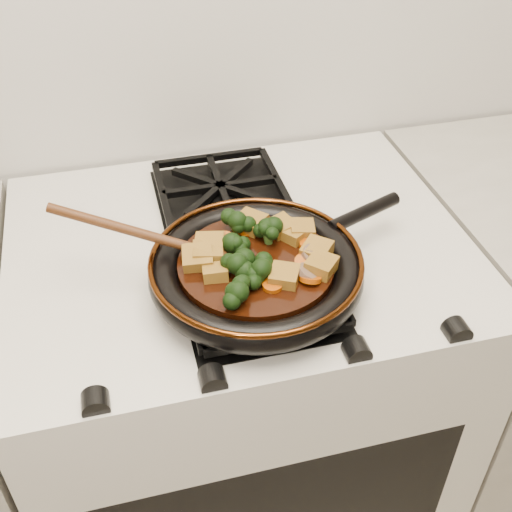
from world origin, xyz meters
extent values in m
cube|color=beige|center=(0.00, 1.69, 0.45)|extent=(0.76, 0.60, 0.90)
cylinder|color=black|center=(0.00, 1.57, 0.93)|extent=(0.29, 0.29, 0.01)
torus|color=black|center=(0.00, 1.57, 0.94)|extent=(0.32, 0.32, 0.04)
torus|color=#46200A|center=(0.00, 1.57, 0.96)|extent=(0.31, 0.31, 0.01)
cylinder|color=black|center=(0.20, 1.64, 0.96)|extent=(0.14, 0.07, 0.02)
cylinder|color=black|center=(0.00, 1.57, 0.95)|extent=(0.23, 0.23, 0.02)
cube|color=brown|center=(0.09, 1.56, 0.97)|extent=(0.06, 0.06, 0.02)
cube|color=brown|center=(0.01, 1.65, 0.97)|extent=(0.06, 0.06, 0.02)
cube|color=brown|center=(0.08, 1.52, 0.97)|extent=(0.06, 0.06, 0.03)
cube|color=brown|center=(0.03, 1.52, 0.97)|extent=(0.05, 0.05, 0.02)
cube|color=brown|center=(0.05, 1.63, 0.97)|extent=(0.05, 0.05, 0.03)
cube|color=brown|center=(-0.07, 1.55, 0.97)|extent=(0.04, 0.04, 0.02)
cube|color=brown|center=(0.08, 1.61, 0.97)|extent=(0.04, 0.05, 0.02)
cube|color=brown|center=(-0.07, 1.59, 0.97)|extent=(0.05, 0.05, 0.03)
cube|color=brown|center=(-0.06, 1.61, 0.97)|extent=(0.05, 0.05, 0.03)
cube|color=brown|center=(-0.08, 1.58, 0.97)|extent=(0.05, 0.05, 0.03)
cube|color=brown|center=(0.07, 1.61, 0.97)|extent=(0.05, 0.05, 0.02)
cylinder|color=#A53F04|center=(0.01, 1.51, 0.96)|extent=(0.03, 0.03, 0.01)
cylinder|color=#A53F04|center=(0.06, 1.54, 0.96)|extent=(0.03, 0.03, 0.02)
cylinder|color=#A53F04|center=(0.00, 1.64, 0.96)|extent=(0.03, 0.03, 0.02)
cylinder|color=#A53F04|center=(-0.03, 1.62, 0.96)|extent=(0.03, 0.03, 0.02)
cylinder|color=#A53F04|center=(0.08, 1.58, 0.96)|extent=(0.03, 0.03, 0.01)
cylinder|color=#A53F04|center=(0.06, 1.51, 0.96)|extent=(0.03, 0.03, 0.02)
cylinder|color=brown|center=(0.06, 1.52, 0.97)|extent=(0.04, 0.04, 0.02)
cylinder|color=brown|center=(0.08, 1.55, 0.97)|extent=(0.05, 0.05, 0.03)
cylinder|color=brown|center=(0.08, 1.56, 0.97)|extent=(0.04, 0.04, 0.02)
ellipsoid|color=#49250F|center=(-0.07, 1.60, 0.96)|extent=(0.07, 0.06, 0.02)
cylinder|color=#49250F|center=(-0.17, 1.64, 1.00)|extent=(0.02, 0.02, 0.24)
camera|label=1|loc=(-0.18, 0.87, 1.56)|focal=45.00mm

